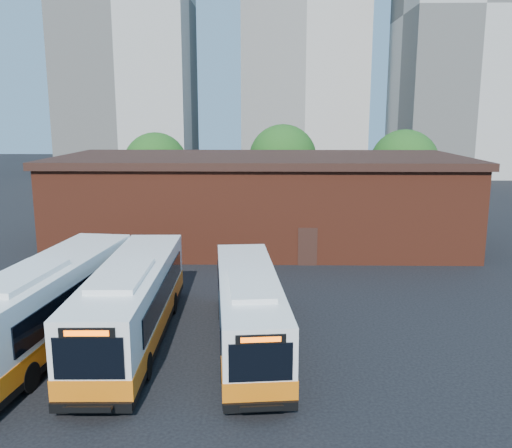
{
  "coord_description": "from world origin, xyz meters",
  "views": [
    {
      "loc": [
        0.43,
        -18.76,
        9.27
      ],
      "look_at": [
        -0.08,
        7.29,
        3.99
      ],
      "focal_mm": 38.0,
      "sensor_mm": 36.0,
      "label": 1
    }
  ],
  "objects_px": {
    "bus_mideast": "(249,312)",
    "transit_worker": "(267,372)",
    "bus_west": "(45,309)",
    "bus_midwest": "(132,306)"
  },
  "relations": [
    {
      "from": "bus_west",
      "to": "bus_midwest",
      "type": "distance_m",
      "value": 3.44
    },
    {
      "from": "bus_mideast",
      "to": "transit_worker",
      "type": "distance_m",
      "value": 4.29
    },
    {
      "from": "bus_midwest",
      "to": "bus_mideast",
      "type": "relative_size",
      "value": 1.09
    },
    {
      "from": "bus_west",
      "to": "bus_mideast",
      "type": "xyz_separation_m",
      "value": [
        8.18,
        0.31,
        -0.2
      ]
    },
    {
      "from": "bus_midwest",
      "to": "transit_worker",
      "type": "relative_size",
      "value": 6.64
    },
    {
      "from": "bus_west",
      "to": "transit_worker",
      "type": "height_order",
      "value": "bus_west"
    },
    {
      "from": "bus_west",
      "to": "bus_mideast",
      "type": "bearing_deg",
      "value": 8.46
    },
    {
      "from": "bus_mideast",
      "to": "transit_worker",
      "type": "height_order",
      "value": "bus_mideast"
    },
    {
      "from": "bus_mideast",
      "to": "bus_west",
      "type": "bearing_deg",
      "value": 176.44
    },
    {
      "from": "bus_midwest",
      "to": "bus_mideast",
      "type": "distance_m",
      "value": 4.82
    }
  ]
}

